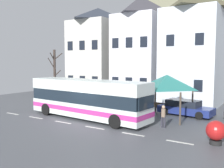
% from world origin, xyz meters
% --- Properties ---
extents(ground_plane, '(40.00, 60.00, 0.07)m').
position_xyz_m(ground_plane, '(0.00, -0.00, -0.03)').
color(ground_plane, '#4E5056').
extents(townhouse_00, '(5.67, 6.79, 11.56)m').
position_xyz_m(townhouse_00, '(-7.78, 12.36, 5.78)').
color(townhouse_00, beige).
rests_on(townhouse_00, ground_plane).
extents(townhouse_01, '(5.17, 5.35, 12.07)m').
position_xyz_m(townhouse_01, '(-1.33, 11.64, 6.03)').
color(townhouse_01, white).
rests_on(townhouse_01, ground_plane).
extents(townhouse_02, '(5.56, 6.20, 12.06)m').
position_xyz_m(townhouse_02, '(4.61, 12.07, 6.03)').
color(townhouse_02, silver).
rests_on(townhouse_02, ground_plane).
extents(hilltop_castle, '(43.86, 43.86, 20.11)m').
position_xyz_m(hilltop_castle, '(-1.96, 35.55, 7.21)').
color(hilltop_castle, slate).
rests_on(hilltop_castle, ground_plane).
extents(transit_bus, '(11.08, 3.38, 3.13)m').
position_xyz_m(transit_bus, '(-0.75, 0.89, 1.58)').
color(transit_bus, silver).
rests_on(transit_bus, ground_plane).
extents(bus_shelter, '(3.60, 3.60, 3.55)m').
position_xyz_m(bus_shelter, '(4.64, 4.38, 2.95)').
color(bus_shelter, '#473D33').
rests_on(bus_shelter, ground_plane).
extents(parked_car_00, '(4.04, 2.14, 1.27)m').
position_xyz_m(parked_car_00, '(-9.87, 7.34, 0.63)').
color(parked_car_00, '#305734').
rests_on(parked_car_00, ground_plane).
extents(parked_car_01, '(4.71, 2.31, 1.32)m').
position_xyz_m(parked_car_01, '(5.58, 6.34, 0.65)').
color(parked_car_01, navy).
rests_on(parked_car_01, ground_plane).
extents(parked_car_03, '(4.38, 2.11, 1.42)m').
position_xyz_m(parked_car_03, '(-5.15, 6.81, 0.69)').
color(parked_car_03, white).
rests_on(parked_car_03, ground_plane).
extents(pedestrian_00, '(0.31, 0.29, 1.53)m').
position_xyz_m(pedestrian_00, '(3.81, 3.29, 0.82)').
color(pedestrian_00, '#38332D').
rests_on(pedestrian_00, ground_plane).
extents(pedestrian_01, '(0.33, 0.30, 1.56)m').
position_xyz_m(pedestrian_01, '(5.50, 1.45, 0.87)').
color(pedestrian_01, '#2D2D38').
rests_on(pedestrian_01, ground_plane).
extents(public_bench, '(1.79, 0.48, 0.87)m').
position_xyz_m(public_bench, '(3.02, 6.38, 0.48)').
color(public_bench, brown).
rests_on(public_bench, ground_plane).
extents(harbour_buoy, '(1.10, 1.10, 1.35)m').
position_xyz_m(harbour_buoy, '(9.30, -0.48, 0.75)').
color(harbour_buoy, black).
rests_on(harbour_buoy, ground_plane).
extents(bare_tree_00, '(0.69, 1.45, 5.78)m').
position_xyz_m(bare_tree_00, '(-6.45, 3.03, 3.03)').
color(bare_tree_00, '#382D28').
rests_on(bare_tree_00, ground_plane).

